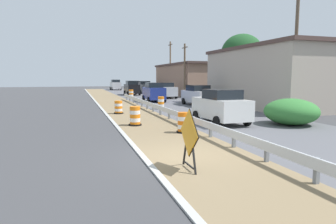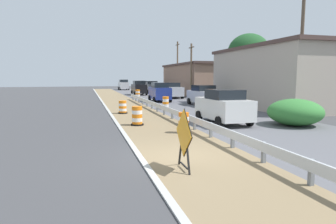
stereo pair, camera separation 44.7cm
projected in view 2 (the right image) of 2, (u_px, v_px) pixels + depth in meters
ground_plane at (178, 157)px, 10.05m from camera, size 160.00×160.00×0.00m
median_dirt_strip at (198, 156)px, 10.24m from camera, size 3.83×120.00×0.01m
far_lane_asphalt at (331, 145)px, 11.84m from camera, size 7.93×120.00×0.00m
curb_near_edge at (142, 160)px, 9.69m from camera, size 0.20×120.00×0.11m
guardrail_median at (201, 123)px, 14.25m from camera, size 0.18×45.42×0.71m
warning_sign_diamond at (184, 136)px, 8.60m from camera, size 0.08×1.49×1.87m
traffic_barrel_nearest at (184, 124)px, 14.40m from camera, size 0.64×0.64×1.03m
traffic_barrel_close at (137, 117)px, 16.66m from camera, size 0.75×0.75×1.10m
traffic_barrel_mid at (123, 108)px, 22.05m from camera, size 0.73×0.73×0.98m
traffic_barrel_far at (166, 103)px, 24.97m from camera, size 0.67×0.67×1.10m
traffic_barrel_farther at (138, 94)px, 38.93m from camera, size 0.73×0.73×1.09m
car_lead_near_lane at (160, 92)px, 32.70m from camera, size 2.09×4.14×2.16m
car_trailing_near_lane at (204, 95)px, 28.32m from camera, size 2.20×4.63×1.99m
car_lead_far_lane at (139, 88)px, 45.06m from camera, size 2.05×4.27×2.21m
car_mid_far_lane at (142, 86)px, 59.41m from camera, size 2.06×4.12×1.94m
car_trailing_far_lane at (223, 106)px, 17.27m from camera, size 2.23×4.19×2.04m
car_distant_a at (173, 90)px, 38.20m from camera, size 2.00×4.24×2.04m
car_distant_b at (123, 85)px, 62.79m from camera, size 2.09×4.42×2.22m
car_distant_c at (152, 87)px, 50.01m from camera, size 2.24×4.70×2.09m
roadside_shop_near at (276, 77)px, 26.47m from camera, size 6.70×13.65×5.54m
roadside_shop_far at (201, 79)px, 46.56m from camera, size 8.50×16.24×4.87m
utility_pole_near at (301, 47)px, 20.34m from camera, size 0.24×1.80×9.50m
utility_pole_mid at (191, 70)px, 38.15m from camera, size 0.24×1.80×7.13m
utility_pole_far at (177, 67)px, 47.38m from camera, size 0.24×1.80×8.50m
bush_roadside at (295, 112)px, 16.61m from camera, size 3.08×3.08×1.53m
tree_roadside at (248, 52)px, 32.19m from camera, size 4.57×4.57×7.57m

